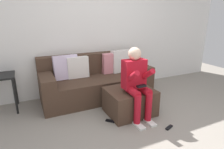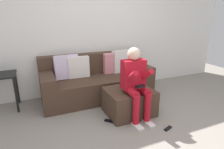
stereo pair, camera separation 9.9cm
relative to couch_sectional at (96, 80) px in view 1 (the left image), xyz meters
name	(u,v)px [view 1 (the left image)]	position (x,y,z in m)	size (l,w,h in m)	color
ground_plane	(157,140)	(0.21, -1.67, -0.34)	(8.30, 8.30, 0.00)	gray
wall_back	(97,30)	(0.21, 0.41, 0.95)	(6.38, 0.10, 2.56)	white
couch_sectional	(96,80)	(0.00, 0.00, 0.00)	(2.10, 0.85, 0.89)	#473326
ottoman	(130,101)	(0.26, -0.87, -0.13)	(0.74, 0.62, 0.42)	#473326
person_seated	(137,80)	(0.27, -1.03, 0.30)	(0.36, 0.55, 1.11)	red
remote_near_ottoman	(169,127)	(0.55, -1.52, -0.32)	(0.14, 0.04, 0.02)	black
remote_by_storage_bin	(112,121)	(-0.13, -1.01, -0.32)	(0.20, 0.05, 0.02)	black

